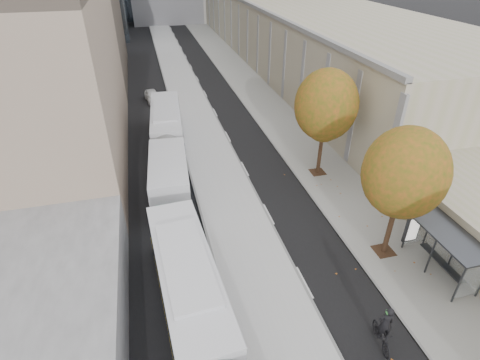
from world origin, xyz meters
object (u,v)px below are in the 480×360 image
object	(u,v)px
bus_shelter	(451,240)
distant_car	(153,96)
bus_near	(208,357)
bus_far	(168,143)
cyclist	(383,331)

from	to	relation	value
bus_shelter	distant_car	bearing A→B (deg)	114.10
bus_near	bus_far	xyz separation A→B (m)	(0.13, 18.75, -0.00)
bus_near	distant_car	xyz separation A→B (m)	(-0.37, 32.80, -0.96)
bus_shelter	bus_far	world-z (taller)	bus_far
bus_far	bus_near	bearing A→B (deg)	-86.59
bus_near	cyclist	distance (m)	7.56
bus_far	cyclist	size ratio (longest dim) A/B	7.38
bus_shelter	cyclist	size ratio (longest dim) A/B	1.88
bus_shelter	bus_far	distance (m)	20.53
cyclist	distant_car	xyz separation A→B (m)	(-7.89, 33.06, -0.27)
bus_near	bus_far	world-z (taller)	bus_near
bus_far	bus_shelter	bearing A→B (deg)	-47.17
bus_shelter	bus_near	size ratio (longest dim) A/B	0.25
bus_shelter	distant_car	distance (m)	32.89
bus_shelter	bus_near	xyz separation A→B (m)	(-13.05, -2.81, -0.63)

